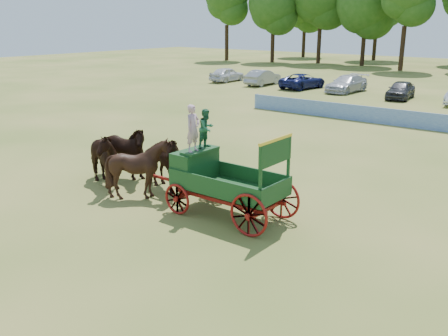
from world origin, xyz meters
TOP-DOWN VIEW (x-y plane):
  - ground at (0.00, 0.00)m, footprint 160.00×160.00m
  - horse_lead_left at (-8.39, -1.05)m, footprint 2.94×1.89m
  - horse_lead_right at (-8.39, 0.05)m, footprint 2.93×1.86m
  - horse_wheel_left at (-5.99, -1.05)m, footprint 2.09×1.86m
  - horse_wheel_right at (-5.99, 0.05)m, footprint 2.93×1.84m
  - farm_dray at (-3.00, -0.50)m, footprint 6.00×2.00m
  - sponsor_banner at (-1.00, 18.00)m, footprint 26.00×0.08m

SIDE VIEW (x-z plane):
  - ground at x=0.00m, z-range 0.00..0.00m
  - sponsor_banner at x=-1.00m, z-range 0.00..1.05m
  - horse_lead_left at x=-8.39m, z-range 0.00..2.29m
  - horse_lead_right at x=-8.39m, z-range 0.00..2.29m
  - horse_wheel_right at x=-5.99m, z-range 0.00..2.29m
  - horse_wheel_left at x=-5.99m, z-range 0.00..2.29m
  - farm_dray at x=-3.00m, z-range -0.30..3.44m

